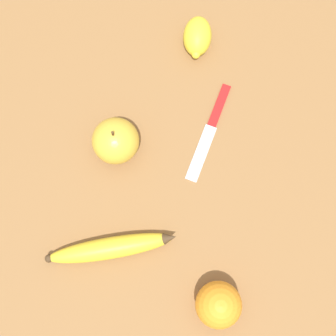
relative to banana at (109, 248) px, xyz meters
The scene contains 6 objects.
ground_plane 0.15m from the banana, 144.38° to the left, with size 3.00×3.00×0.00m, color olive.
banana is the anchor object (origin of this frame).
orange 0.20m from the banana, 53.76° to the left, with size 0.08×0.08×0.08m.
apple 0.19m from the banana, 169.70° to the left, with size 0.08×0.08×0.09m.
lemon 0.42m from the banana, 149.91° to the left, with size 0.09×0.07×0.05m.
paring_knife 0.28m from the banana, 132.46° to the left, with size 0.18×0.12×0.01m.
Camera 1 is at (0.18, 0.00, 0.83)m, focal length 50.00 mm.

